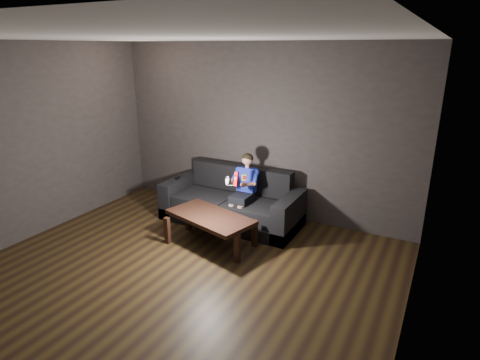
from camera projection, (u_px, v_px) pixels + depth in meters
The scene contains 11 objects.
floor at pixel (166, 286), 4.62m from camera, with size 5.00×5.00×0.00m, color black.
back_wall at pixel (260, 131), 6.28m from camera, with size 5.00×0.04×2.70m, color #332D2C.
left_wall at pixel (9, 147), 5.30m from camera, with size 0.04×5.00×2.70m, color #332D2C.
right_wall at pixel (415, 220), 3.08m from camera, with size 0.04×5.00×2.70m, color #332D2C.
ceiling at pixel (149, 37), 3.76m from camera, with size 5.00×5.00×0.02m, color silver.
sofa at pixel (232, 205), 6.24m from camera, with size 2.13×0.92×0.82m.
child at pixel (244, 184), 5.95m from camera, with size 0.41×0.50×1.00m.
wii_remote_red at pixel (236, 179), 5.53m from camera, with size 0.05×0.08×0.20m.
nunchuk_white at pixel (227, 181), 5.62m from camera, with size 0.06×0.09×0.14m.
wii_remote_black at pixel (178, 178), 6.50m from camera, with size 0.07×0.15×0.03m.
coffee_table at pixel (210, 219), 5.45m from camera, with size 1.33×0.90×0.44m.
Camera 1 is at (2.63, -3.12, 2.62)m, focal length 30.00 mm.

